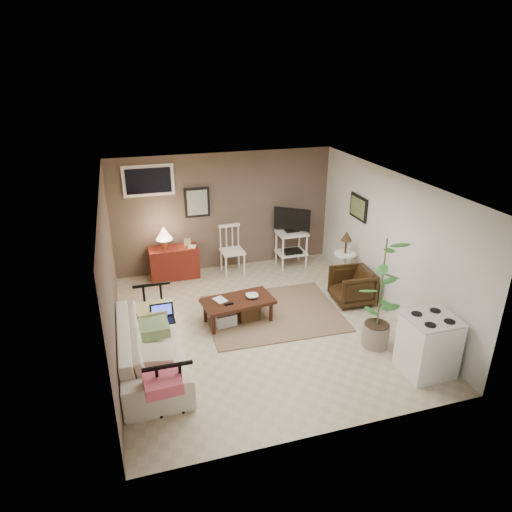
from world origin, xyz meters
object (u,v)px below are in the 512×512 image
object	(u,v)px
coffee_table	(238,309)
side_table	(345,252)
red_console	(173,260)
sofa	(151,339)
armchair	(352,285)
tv_stand	(292,236)
stove	(428,345)
spindle_chair	(232,251)
potted_plant	(381,290)

from	to	relation	value
coffee_table	side_table	bearing A→B (deg)	17.51
red_console	side_table	world-z (taller)	side_table
sofa	armchair	world-z (taller)	sofa
red_console	tv_stand	world-z (taller)	tv_stand
sofa	side_table	bearing A→B (deg)	-68.00
armchair	stove	bearing A→B (deg)	5.18
red_console	spindle_chair	world-z (taller)	red_console
sofa	armchair	distance (m)	3.70
coffee_table	spindle_chair	xyz separation A→B (m)	(0.39, 1.93, 0.22)
tv_stand	potted_plant	bearing A→B (deg)	-86.74
side_table	armchair	xyz separation A→B (m)	(-0.17, -0.65, -0.35)
tv_stand	side_table	xyz separation A→B (m)	(0.64, -1.15, 0.02)
red_console	armchair	xyz separation A→B (m)	(2.92, -1.95, -0.04)
tv_stand	potted_plant	size ratio (longest dim) A/B	0.71
potted_plant	stove	bearing A→B (deg)	-66.50
armchair	stove	size ratio (longest dim) A/B	0.79
sofa	potted_plant	bearing A→B (deg)	-98.10
red_console	side_table	bearing A→B (deg)	-22.77
spindle_chair	stove	size ratio (longest dim) A/B	1.13
spindle_chair	potted_plant	distance (m)	3.54
coffee_table	tv_stand	xyz separation A→B (m)	(1.66, 1.88, 0.43)
sofa	potted_plant	size ratio (longest dim) A/B	1.26
red_console	tv_stand	distance (m)	2.47
coffee_table	tv_stand	distance (m)	2.54
coffee_table	red_console	xyz separation A→B (m)	(-0.79, 2.03, 0.14)
spindle_chair	side_table	distance (m)	2.27
sofa	side_table	distance (m)	4.07
armchair	red_console	bearing A→B (deg)	-119.59
armchair	potted_plant	world-z (taller)	potted_plant
sofa	stove	xyz separation A→B (m)	(3.64, -1.24, -0.01)
coffee_table	spindle_chair	bearing A→B (deg)	78.46
coffee_table	red_console	world-z (taller)	red_console
tv_stand	potted_plant	world-z (taller)	potted_plant
coffee_table	potted_plant	size ratio (longest dim) A/B	0.69
sofa	side_table	world-z (taller)	side_table
sofa	red_console	world-z (taller)	red_console
coffee_table	sofa	size ratio (longest dim) A/B	0.54
red_console	tv_stand	size ratio (longest dim) A/B	0.87
red_console	tv_stand	bearing A→B (deg)	-3.42
coffee_table	sofa	bearing A→B (deg)	-151.47
coffee_table	tv_stand	world-z (taller)	tv_stand
side_table	armchair	size ratio (longest dim) A/B	1.62
side_table	potted_plant	bearing A→B (deg)	-103.05
potted_plant	stove	world-z (taller)	potted_plant
tv_stand	armchair	distance (m)	1.89
coffee_table	side_table	world-z (taller)	side_table
sofa	side_table	size ratio (longest dim) A/B	2.01
coffee_table	stove	distance (m)	2.98
red_console	sofa	bearing A→B (deg)	-103.45
sofa	tv_stand	distance (m)	4.12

